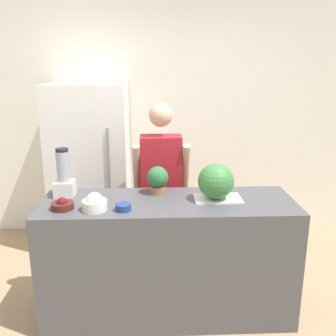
# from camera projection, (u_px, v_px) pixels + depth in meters

# --- Properties ---
(ground_plane) EXTENTS (14.00, 14.00, 0.00)m
(ground_plane) POSITION_uv_depth(u_px,v_px,m) (170.00, 336.00, 2.76)
(ground_plane) COLOR tan
(wall_back) EXTENTS (8.00, 0.06, 2.60)m
(wall_back) POSITION_uv_depth(u_px,v_px,m) (162.00, 121.00, 4.30)
(wall_back) COLOR white
(wall_back) RESTS_ON ground_plane
(counter_island) EXTENTS (1.91, 0.64, 0.94)m
(counter_island) POSITION_uv_depth(u_px,v_px,m) (168.00, 257.00, 2.94)
(counter_island) COLOR #4C4C51
(counter_island) RESTS_ON ground_plane
(refrigerator) EXTENTS (0.80, 0.74, 1.75)m
(refrigerator) POSITION_uv_depth(u_px,v_px,m) (91.00, 167.00, 3.99)
(refrigerator) COLOR white
(refrigerator) RESTS_ON ground_plane
(person) EXTENTS (0.51, 0.26, 1.62)m
(person) POSITION_uv_depth(u_px,v_px,m) (161.00, 189.00, 3.43)
(person) COLOR gray
(person) RESTS_ON ground_plane
(cutting_board) EXTENTS (0.35, 0.22, 0.01)m
(cutting_board) POSITION_uv_depth(u_px,v_px,m) (218.00, 199.00, 2.85)
(cutting_board) COLOR white
(cutting_board) RESTS_ON counter_island
(watermelon) EXTENTS (0.27, 0.27, 0.27)m
(watermelon) POSITION_uv_depth(u_px,v_px,m) (216.00, 181.00, 2.79)
(watermelon) COLOR #3D7F3D
(watermelon) RESTS_ON cutting_board
(bowl_cherries) EXTENTS (0.16, 0.16, 0.09)m
(bowl_cherries) POSITION_uv_depth(u_px,v_px,m) (62.00, 205.00, 2.65)
(bowl_cherries) COLOR #511E19
(bowl_cherries) RESTS_ON counter_island
(bowl_cream) EXTENTS (0.18, 0.18, 0.13)m
(bowl_cream) POSITION_uv_depth(u_px,v_px,m) (95.00, 203.00, 2.63)
(bowl_cream) COLOR white
(bowl_cream) RESTS_ON counter_island
(bowl_small_blue) EXTENTS (0.11, 0.11, 0.05)m
(bowl_small_blue) POSITION_uv_depth(u_px,v_px,m) (123.00, 207.00, 2.63)
(bowl_small_blue) COLOR navy
(bowl_small_blue) RESTS_ON counter_island
(blender) EXTENTS (0.15, 0.15, 0.38)m
(blender) POSITION_uv_depth(u_px,v_px,m) (64.00, 177.00, 2.89)
(blender) COLOR silver
(blender) RESTS_ON counter_island
(potted_plant) EXTENTS (0.17, 0.17, 0.22)m
(potted_plant) POSITION_uv_depth(u_px,v_px,m) (158.00, 179.00, 2.96)
(potted_plant) COLOR #996647
(potted_plant) RESTS_ON counter_island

